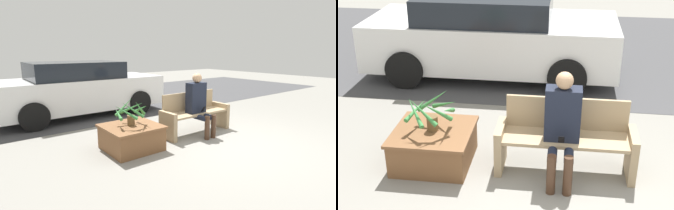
# 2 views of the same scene
# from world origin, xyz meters

# --- Properties ---
(road_surface) EXTENTS (20.00, 6.00, 0.01)m
(road_surface) POSITION_xyz_m (0.00, 5.74, 0.00)
(road_surface) COLOR #424244
(road_surface) RESTS_ON ground_plane
(bench) EXTENTS (1.65, 0.51, 0.87)m
(bench) POSITION_xyz_m (-0.06, 1.02, 0.42)
(bench) COLOR tan
(bench) RESTS_ON ground_plane
(person_seated) EXTENTS (0.41, 0.60, 1.31)m
(person_seated) POSITION_xyz_m (-0.11, 0.85, 0.72)
(person_seated) COLOR black
(person_seated) RESTS_ON ground_plane
(planter_box) EXTENTS (0.97, 0.94, 0.45)m
(planter_box) POSITION_xyz_m (-1.68, 0.97, 0.24)
(planter_box) COLOR brown
(planter_box) RESTS_ON ground_plane
(potted_plant) EXTENTS (0.63, 0.64, 0.49)m
(potted_plant) POSITION_xyz_m (-1.68, 0.96, 0.70)
(potted_plant) COLOR brown
(potted_plant) RESTS_ON planter_box
(parked_car) EXTENTS (4.43, 1.98, 1.47)m
(parked_car) POSITION_xyz_m (-1.47, 4.15, 0.73)
(parked_car) COLOR silver
(parked_car) RESTS_ON ground_plane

